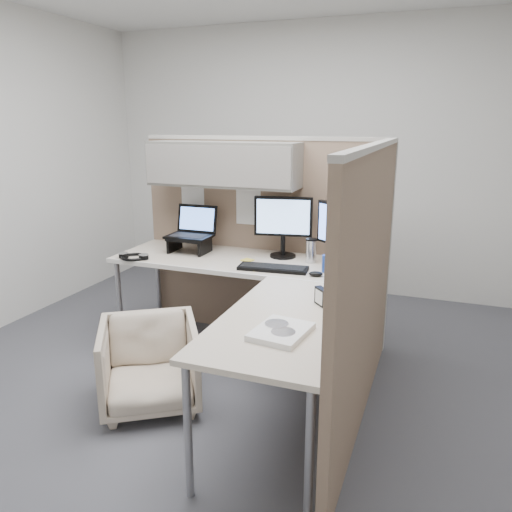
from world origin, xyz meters
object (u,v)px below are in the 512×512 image
(monitor_left, at_px, (283,222))
(keyboard, at_px, (273,268))
(desk, at_px, (253,284))
(office_chair, at_px, (149,360))

(monitor_left, distance_m, keyboard, 0.44)
(keyboard, bearing_deg, desk, -110.48)
(desk, xyz_separation_m, monitor_left, (0.02, 0.59, 0.32))
(office_chair, xyz_separation_m, monitor_left, (0.50, 1.13, 0.70))
(office_chair, bearing_deg, monitor_left, 33.06)
(desk, height_order, monitor_left, monitor_left)
(desk, xyz_separation_m, keyboard, (0.06, 0.23, 0.05))
(keyboard, bearing_deg, monitor_left, 91.01)
(office_chair, bearing_deg, keyboard, 22.05)
(monitor_left, bearing_deg, keyboard, -93.93)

